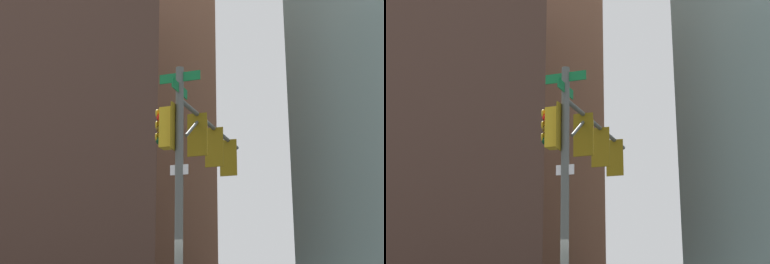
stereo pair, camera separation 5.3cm
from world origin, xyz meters
TOP-DOWN VIEW (x-y plane):
  - signal_pole_assembly at (1.17, -0.88)m, footprint 4.86×3.70m
  - building_brick_nearside at (37.71, 5.74)m, footprint 21.41×21.65m
  - building_brick_farside at (62.72, -9.21)m, footprint 19.56×18.51m

SIDE VIEW (x-z plane):
  - signal_pole_assembly at x=1.17m, z-range 1.51..8.20m
  - building_brick_nearside at x=37.71m, z-range 0.00..37.36m
  - building_brick_farside at x=62.72m, z-range 0.00..52.23m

